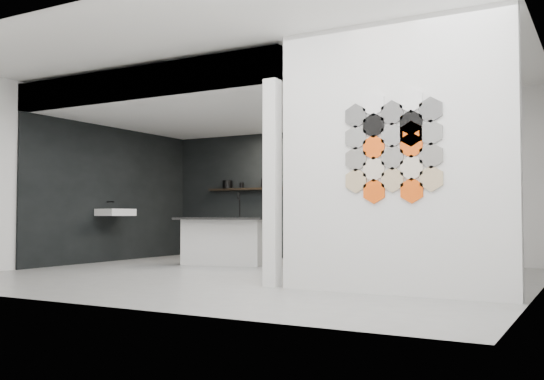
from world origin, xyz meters
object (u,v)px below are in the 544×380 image
Objects in this scene: kettle at (314,182)px; wall_basin at (116,212)px; stockpot at (227,184)px; utensil_cup at (242,185)px; glass_vase at (345,181)px; bottle_dark at (263,183)px; partition_panel at (393,157)px; kitchen_island at (223,241)px; glass_bowl at (345,182)px.

wall_basin is at bearing -131.13° from kettle.
stockpot reaches higher than wall_basin.
kettle is 1.61× the size of utensil_cup.
wall_basin is 4.01m from glass_vase.
utensil_cup is at bearing 58.61° from wall_basin.
bottle_dark reaches higher than kettle.
wall_basin is at bearing 161.77° from partition_panel.
kitchen_island is 9.54× the size of kettle.
kettle is 0.61m from glass_bowl.
utensil_cup is at bearing 137.41° from partition_panel.
glass_vase is (0.00, 0.00, 0.02)m from glass_bowl.
wall_basin is 4.11× the size of glass_bowl.
glass_bowl is at bearing 0.00° from bottle_dark.
kitchen_island is 2.12m from kettle.
bottle_dark reaches higher than glass_bowl.
kitchen_island is at bearing -130.66° from glass_bowl.
glass_vase is (3.39, 2.07, 0.55)m from wall_basin.
bottle_dark is at bearing -167.71° from kettle.
kettle is 1.06× the size of glass_vase.
utensil_cup is at bearing -167.71° from kettle.
glass_vase is (1.44, 1.68, 1.00)m from kitchen_island.
wall_basin is 2.33m from stockpot.
partition_panel reaches higher than wall_basin.
kitchen_island is at bearing 148.14° from partition_panel.
partition_panel is at bearing -46.82° from kitchen_island.
kitchen_island is 8.25× the size of stockpot.
wall_basin is 3.71× the size of bottle_dark.
kettle is at bearing 36.59° from wall_basin.
glass_bowl is (3.39, 2.07, 0.52)m from wall_basin.
stockpot is at bearing 180.00° from glass_bowl.
partition_panel reaches higher than bottle_dark.
wall_basin is 3.90× the size of glass_vase.
partition_panel is 4.67× the size of wall_basin.
stockpot is at bearing 139.52° from partition_panel.
bottle_dark reaches higher than wall_basin.
kitchen_island is 2.20m from stockpot.
partition_panel reaches higher than glass_vase.
wall_basin is 4.00m from glass_bowl.
bottle_dark reaches higher than stockpot.
bottle_dark is at bearing 0.00° from stockpot.
wall_basin is 0.38× the size of kitchen_island.
wall_basin is 3.51m from kettle.
utensil_cup reaches higher than kitchen_island.
wall_basin is (-5.46, 1.80, -0.55)m from partition_panel.
utensil_cup is at bearing 180.00° from glass_vase.
kettle reaches higher than wall_basin.
wall_basin is at bearing -129.87° from bottle_dark.
partition_panel is 1.79× the size of kitchen_island.
glass_bowl is at bearing 0.00° from utensil_cup.
glass_bowl is (2.45, 0.00, -0.03)m from stockpot.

